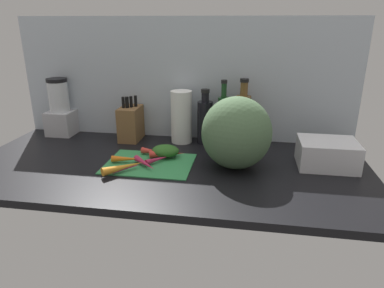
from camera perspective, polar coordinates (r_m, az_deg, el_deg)
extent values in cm
cube|color=black|center=(149.06, -4.15, -3.82)|extent=(170.00, 80.00, 3.00)
cube|color=#ADB7C1|center=(176.57, -1.48, 10.61)|extent=(170.00, 3.00, 60.00)
cube|color=#338C4C|center=(148.89, -7.03, -3.16)|extent=(36.70, 27.64, 0.80)
cone|color=orange|center=(150.10, -10.68, -2.42)|extent=(13.28, 4.75, 2.83)
cone|color=#B2264C|center=(141.98, -10.75, -3.84)|extent=(10.41, 9.46, 2.38)
cone|color=red|center=(156.43, -6.41, -1.27)|extent=(11.73, 5.16, 2.81)
cone|color=#B2264C|center=(144.49, -7.78, -3.18)|extent=(12.60, 12.22, 2.68)
cone|color=orange|center=(141.38, -11.28, -3.75)|extent=(14.98, 14.60, 3.41)
cone|color=red|center=(152.82, -4.17, -1.63)|extent=(15.69, 7.13, 3.24)
cone|color=#B2264C|center=(148.77, -5.60, -2.47)|extent=(9.75, 10.43, 2.32)
ellipsoid|color=#2D6023|center=(153.85, -4.39, -1.11)|extent=(12.13, 9.33, 5.13)
ellipsoid|color=#4C6B47|center=(140.97, 7.34, 1.80)|extent=(28.53, 26.09, 29.86)
cube|color=brown|center=(178.64, -10.06, 3.35)|extent=(9.66, 15.20, 17.04)
cylinder|color=black|center=(174.90, -11.28, 6.74)|extent=(1.49, 1.49, 5.50)
cylinder|color=black|center=(174.97, -10.68, 6.79)|extent=(1.88, 1.88, 5.50)
cylinder|color=black|center=(175.60, -10.01, 6.87)|extent=(1.57, 1.57, 5.50)
cylinder|color=black|center=(176.89, -9.28, 7.01)|extent=(1.53, 1.53, 5.50)
cube|color=#B2B2B7|center=(197.91, -20.64, 3.31)|extent=(13.62, 13.62, 12.63)
cylinder|color=silver|center=(194.73, -21.14, 7.28)|extent=(10.21, 10.21, 15.51)
cylinder|color=black|center=(193.25, -21.46, 9.78)|extent=(10.42, 10.42, 1.80)
cylinder|color=white|center=(171.37, -1.75, 4.49)|extent=(10.38, 10.38, 25.88)
cylinder|color=black|center=(170.48, 2.14, 3.54)|extent=(7.51, 7.51, 20.96)
cylinder|color=black|center=(167.39, 2.20, 7.73)|extent=(3.64, 3.64, 4.46)
cylinder|color=black|center=(166.79, 2.21, 8.75)|extent=(4.19, 4.19, 1.60)
cylinder|color=#19421E|center=(169.20, 5.14, 3.78)|extent=(5.55, 5.55, 23.38)
cylinder|color=#19421E|center=(165.74, 5.30, 8.79)|extent=(2.50, 2.50, 6.72)
cylinder|color=black|center=(165.01, 5.34, 10.21)|extent=(2.87, 2.87, 1.60)
cylinder|color=brown|center=(169.74, 8.32, 3.84)|extent=(7.24, 7.24, 24.17)
cylinder|color=brown|center=(166.26, 8.58, 8.94)|extent=(3.60, 3.60, 6.59)
cylinder|color=black|center=(165.56, 8.65, 10.34)|extent=(4.14, 4.14, 1.60)
cube|color=silver|center=(154.56, 21.39, -1.49)|extent=(23.45, 18.96, 11.14)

